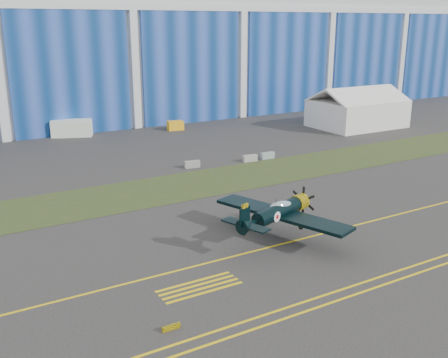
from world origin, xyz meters
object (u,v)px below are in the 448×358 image
tent (358,107)px  tug (175,125)px  shipping_container (72,128)px  warbird (278,212)px

tent → tug: bearing=155.4°
shipping_container → tug: (16.97, -3.72, -0.60)m
shipping_container → tug: 17.38m
tug → shipping_container: bearing=176.7°
shipping_container → tent: bearing=2.4°
tug → warbird: bearing=-96.2°
warbird → shipping_container: warbird is taller
warbird → tent: 54.87m
tent → tug: size_ratio=5.80×
tug → tent: bearing=-15.9°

